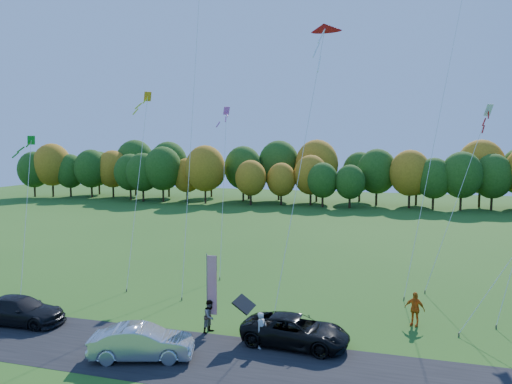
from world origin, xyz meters
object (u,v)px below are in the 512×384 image
(person_east, at_px, (415,309))
(feather_flag, at_px, (211,284))
(silver_sedan, at_px, (142,342))
(black_suv, at_px, (296,331))

(person_east, relative_size, feather_flag, 0.45)
(person_east, xyz_separation_m, feather_flag, (-10.57, -4.09, 1.68))
(silver_sedan, bearing_deg, black_suv, -79.16)
(feather_flag, bearing_deg, silver_sedan, -114.96)
(person_east, bearing_deg, feather_flag, -140.74)
(silver_sedan, height_order, feather_flag, feather_flag)
(feather_flag, bearing_deg, person_east, 21.17)
(feather_flag, bearing_deg, black_suv, -5.42)
(silver_sedan, bearing_deg, person_east, -74.57)
(black_suv, height_order, person_east, person_east)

